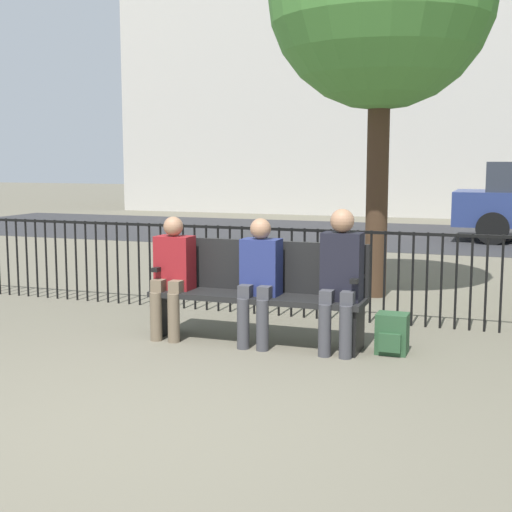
# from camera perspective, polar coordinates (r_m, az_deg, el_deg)

# --- Properties ---
(ground_plane) EXTENTS (80.00, 80.00, 0.00)m
(ground_plane) POSITION_cam_1_polar(r_m,az_deg,el_deg) (4.66, -9.31, -13.22)
(ground_plane) COLOR #605B4C
(park_bench) EXTENTS (1.97, 0.45, 0.92)m
(park_bench) POSITION_cam_1_polar(r_m,az_deg,el_deg) (6.50, 0.24, -2.53)
(park_bench) COLOR black
(park_bench) RESTS_ON ground
(seated_person_0) EXTENTS (0.34, 0.39, 1.13)m
(seated_person_0) POSITION_cam_1_polar(r_m,az_deg,el_deg) (6.67, -6.71, -1.18)
(seated_person_0) COLOR brown
(seated_person_0) RESTS_ON ground
(seated_person_1) EXTENTS (0.34, 0.39, 1.14)m
(seated_person_1) POSITION_cam_1_polar(r_m,az_deg,el_deg) (6.34, 0.26, -1.55)
(seated_person_1) COLOR #3D3D42
(seated_person_1) RESTS_ON ground
(seated_person_2) EXTENTS (0.34, 0.39, 1.24)m
(seated_person_2) POSITION_cam_1_polar(r_m,az_deg,el_deg) (6.13, 6.79, -1.39)
(seated_person_2) COLOR #3D3D42
(seated_person_2) RESTS_ON ground
(backpack) EXTENTS (0.27, 0.26, 0.35)m
(backpack) POSITION_cam_1_polar(r_m,az_deg,el_deg) (6.26, 10.83, -6.14)
(backpack) COLOR #284C2D
(backpack) RESTS_ON ground
(fence_railing) EXTENTS (9.01, 0.03, 0.95)m
(fence_railing) POSITION_cam_1_polar(r_m,az_deg,el_deg) (7.51, 2.89, -0.70)
(fence_railing) COLOR black
(fence_railing) RESTS_ON ground
(street_surface) EXTENTS (24.00, 6.00, 0.01)m
(street_surface) POSITION_cam_1_polar(r_m,az_deg,el_deg) (16.02, 12.03, 1.60)
(street_surface) COLOR #2B2B2D
(street_surface) RESTS_ON ground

